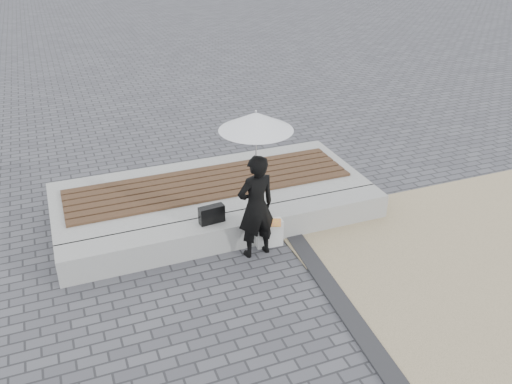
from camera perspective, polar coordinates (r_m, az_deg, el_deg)
ground at (r=6.99m, az=2.21°, el=-11.91°), size 80.00×80.00×0.00m
terrazzo_zone at (r=8.27m, az=24.69°, el=-7.66°), size 5.00×5.00×0.02m
edging_band at (r=6.92m, az=9.76°, el=-12.65°), size 0.61×5.20×0.04m
seating_ledge at (r=8.08m, az=-2.28°, el=-4.02°), size 5.00×0.45×0.40m
timber_platform at (r=9.07m, az=-4.80°, el=-0.27°), size 5.00×2.00×0.40m
timber_decking at (r=8.97m, az=-4.86°, el=0.97°), size 4.60×1.20×0.04m
woman at (r=7.52m, az=0.00°, el=-1.54°), size 0.61×0.45×1.54m
parasol at (r=6.99m, az=0.00°, el=7.38°), size 0.97×0.97×1.24m
handbag at (r=7.84m, az=-4.65°, el=-2.34°), size 0.38×0.17×0.26m
canvas_tote at (r=8.00m, az=1.37°, el=-4.31°), size 0.40×0.19×0.41m
magazine at (r=7.85m, az=1.53°, el=-3.20°), size 0.36×0.32×0.01m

